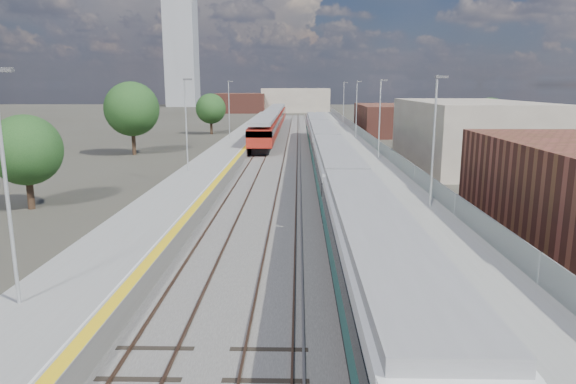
{
  "coord_description": "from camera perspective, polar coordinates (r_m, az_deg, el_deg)",
  "views": [
    {
      "loc": [
        -1.13,
        -7.42,
        7.98
      ],
      "look_at": [
        -1.69,
        20.22,
        2.2
      ],
      "focal_mm": 32.0,
      "sensor_mm": 36.0,
      "label": 1
    }
  ],
  "objects": [
    {
      "name": "platform_left",
      "position": [
        60.89,
        -6.34,
        4.69
      ],
      "size": [
        4.3,
        155.0,
        8.52
      ],
      "color": "slate",
      "rests_on": "ground"
    },
    {
      "name": "ballast_bed",
      "position": [
        60.46,
        0.1,
        4.25
      ],
      "size": [
        10.5,
        155.0,
        0.06
      ],
      "primitive_type": "cube",
      "color": "#565451",
      "rests_on": "ground"
    },
    {
      "name": "ground",
      "position": [
        57.98,
        2.28,
        3.88
      ],
      "size": [
        320.0,
        320.0,
        0.0
      ],
      "primitive_type": "plane",
      "color": "#47443A",
      "rests_on": "ground"
    },
    {
      "name": "red_train",
      "position": [
        86.71,
        -1.74,
        7.98
      ],
      "size": [
        2.96,
        59.98,
        3.74
      ],
      "color": "black",
      "rests_on": "ground"
    },
    {
      "name": "green_train",
      "position": [
        46.11,
        4.44,
        4.51
      ],
      "size": [
        2.78,
        77.31,
        3.05
      ],
      "color": "black",
      "rests_on": "ground"
    },
    {
      "name": "tree_b",
      "position": [
        61.95,
        -16.97,
        8.81
      ],
      "size": [
        6.19,
        6.19,
        8.39
      ],
      "color": "#382619",
      "rests_on": "ground"
    },
    {
      "name": "platform_right",
      "position": [
        60.71,
        7.24,
        4.67
      ],
      "size": [
        4.7,
        155.0,
        8.52
      ],
      "color": "slate",
      "rests_on": "ground"
    },
    {
      "name": "tracks",
      "position": [
        62.1,
        0.68,
        4.52
      ],
      "size": [
        8.96,
        160.0,
        0.17
      ],
      "color": "#4C3323",
      "rests_on": "ground"
    },
    {
      "name": "tree_d",
      "position": [
        69.33,
        21.48,
        7.76
      ],
      "size": [
        4.77,
        4.77,
        6.46
      ],
      "color": "#382619",
      "rests_on": "ground"
    },
    {
      "name": "tree_a",
      "position": [
        37.03,
        -27.11,
        4.15
      ],
      "size": [
        4.55,
        4.55,
        6.17
      ],
      "color": "#382619",
      "rests_on": "ground"
    },
    {
      "name": "tree_c",
      "position": [
        85.79,
        -8.57,
        9.14
      ],
      "size": [
        4.91,
        4.91,
        6.65
      ],
      "color": "#382619",
      "rests_on": "ground"
    },
    {
      "name": "buildings",
      "position": [
        147.03,
        -5.61,
        12.81
      ],
      "size": [
        72.0,
        185.5,
        40.0
      ],
      "color": "brown",
      "rests_on": "ground"
    }
  ]
}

